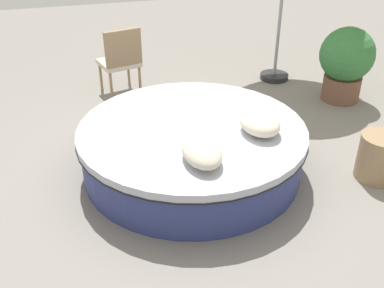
{
  "coord_description": "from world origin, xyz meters",
  "views": [
    {
      "loc": [
        -3.86,
        1.11,
        2.67
      ],
      "look_at": [
        0.0,
        0.0,
        0.31
      ],
      "focal_mm": 41.63,
      "sensor_mm": 36.0,
      "label": 1
    }
  ],
  "objects_px": {
    "round_bed": "(192,148)",
    "patio_chair": "(121,57)",
    "planter": "(346,61)",
    "throw_pillow_0": "(202,152)",
    "throw_pillow_1": "(260,123)",
    "side_table": "(380,157)"
  },
  "relations": [
    {
      "from": "round_bed",
      "to": "patio_chair",
      "type": "xyz_separation_m",
      "value": [
        2.18,
        0.41,
        0.29
      ]
    },
    {
      "from": "round_bed",
      "to": "planter",
      "type": "height_order",
      "value": "planter"
    },
    {
      "from": "throw_pillow_0",
      "to": "throw_pillow_1",
      "type": "bearing_deg",
      "value": -63.87
    },
    {
      "from": "round_bed",
      "to": "throw_pillow_1",
      "type": "bearing_deg",
      "value": -115.66
    },
    {
      "from": "planter",
      "to": "side_table",
      "type": "xyz_separation_m",
      "value": [
        -1.83,
        0.71,
        -0.33
      ]
    },
    {
      "from": "throw_pillow_1",
      "to": "planter",
      "type": "xyz_separation_m",
      "value": [
        1.44,
        -1.91,
        -0.05
      ]
    },
    {
      "from": "throw_pillow_1",
      "to": "patio_chair",
      "type": "xyz_separation_m",
      "value": [
        2.47,
        1.03,
        -0.06
      ]
    },
    {
      "from": "throw_pillow_1",
      "to": "side_table",
      "type": "xyz_separation_m",
      "value": [
        -0.38,
        -1.2,
        -0.38
      ]
    },
    {
      "from": "round_bed",
      "to": "throw_pillow_1",
      "type": "relative_size",
      "value": 4.69
    },
    {
      "from": "round_bed",
      "to": "throw_pillow_1",
      "type": "height_order",
      "value": "throw_pillow_1"
    },
    {
      "from": "round_bed",
      "to": "side_table",
      "type": "bearing_deg",
      "value": -110.52
    },
    {
      "from": "patio_chair",
      "to": "round_bed",
      "type": "bearing_deg",
      "value": -93.3
    },
    {
      "from": "patio_chair",
      "to": "throw_pillow_0",
      "type": "bearing_deg",
      "value": -97.66
    },
    {
      "from": "round_bed",
      "to": "throw_pillow_0",
      "type": "relative_size",
      "value": 4.25
    },
    {
      "from": "patio_chair",
      "to": "throw_pillow_1",
      "type": "bearing_deg",
      "value": -81.47
    },
    {
      "from": "patio_chair",
      "to": "side_table",
      "type": "relative_size",
      "value": 2.03
    },
    {
      "from": "throw_pillow_1",
      "to": "side_table",
      "type": "bearing_deg",
      "value": -107.74
    },
    {
      "from": "planter",
      "to": "throw_pillow_0",
      "type": "bearing_deg",
      "value": 124.35
    },
    {
      "from": "throw_pillow_0",
      "to": "side_table",
      "type": "bearing_deg",
      "value": -91.0
    },
    {
      "from": "planter",
      "to": "throw_pillow_1",
      "type": "bearing_deg",
      "value": 127.06
    },
    {
      "from": "throw_pillow_1",
      "to": "throw_pillow_0",
      "type": "bearing_deg",
      "value": 116.13
    },
    {
      "from": "round_bed",
      "to": "patio_chair",
      "type": "height_order",
      "value": "patio_chair"
    }
  ]
}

